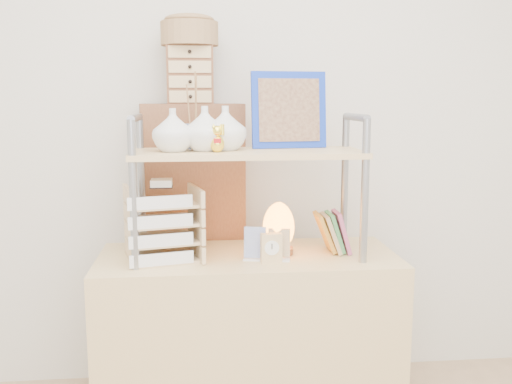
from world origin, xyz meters
TOP-DOWN VIEW (x-y plane):
  - desk at (0.00, 1.20)m, footprint 1.20×0.50m
  - cabinet at (-0.22, 1.57)m, footprint 0.47×0.29m
  - hutch at (-0.06, 1.21)m, footprint 0.90×0.34m
  - letter_tray at (-0.34, 1.17)m, footprint 0.31×0.30m
  - salt_lamp at (0.12, 1.20)m, footprint 0.14×0.13m
  - desk_clock at (0.08, 1.09)m, footprint 0.08×0.04m
  - postcard_stand at (0.07, 1.12)m, footprint 0.19×0.08m
  - drawer_chest at (-0.22, 1.55)m, footprint 0.20×0.16m
  - woven_basket at (-0.22, 1.55)m, footprint 0.25×0.25m

SIDE VIEW (x-z plane):
  - desk at x=0.00m, z-range 0.00..0.75m
  - cabinet at x=-0.22m, z-range 0.00..1.35m
  - postcard_stand at x=0.07m, z-range 0.72..0.85m
  - desk_clock at x=0.08m, z-range 0.75..0.86m
  - salt_lamp at x=0.12m, z-range 0.75..0.96m
  - letter_tray at x=-0.34m, z-range 0.72..1.04m
  - hutch at x=-0.06m, z-range 0.83..1.57m
  - drawer_chest at x=-0.22m, z-range 1.35..1.60m
  - woven_basket at x=-0.22m, z-range 1.60..1.70m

